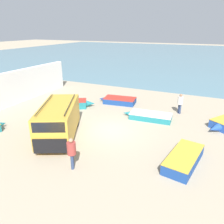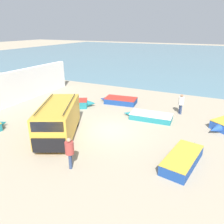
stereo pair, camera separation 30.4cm
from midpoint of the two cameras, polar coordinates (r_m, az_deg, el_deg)
name	(u,v)px [view 2 (the right image)]	position (r m, az deg, el deg)	size (l,w,h in m)	color
ground_plane	(108,131)	(16.03, -0.41, -4.92)	(200.00, 200.00, 0.00)	tan
sea_water	(194,55)	(65.59, 20.78, 13.68)	(120.00, 80.00, 0.01)	slate
harbor_wall	(9,89)	(22.96, -24.88, 5.44)	(0.50, 16.17, 3.19)	silver
parked_van	(58,119)	(15.17, -13.27, -1.88)	(4.17, 5.63, 2.41)	gold
fishing_rowboat_0	(183,158)	(12.94, 18.74, -11.42)	(1.91, 4.14, 0.64)	navy
fishing_rowboat_1	(150,116)	(18.20, 10.31, -1.13)	(4.13, 1.77, 0.49)	#1E757F
fishing_rowboat_2	(69,104)	(20.97, -10.67, 2.14)	(4.39, 3.14, 0.69)	#1E757F
fishing_rowboat_4	(120,101)	(21.75, 2.44, 3.01)	(3.81, 1.99, 0.56)	navy
fisherman_0	(70,150)	(11.76, -10.29, -9.79)	(0.47, 0.47, 1.78)	navy
fisherman_1	(181,102)	(19.71, 18.03, 2.41)	(0.47, 0.47, 1.77)	navy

